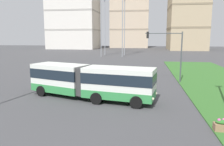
% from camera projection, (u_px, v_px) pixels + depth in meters
% --- Properties ---
extents(articulated_bus, '(12.02, 5.40, 3.00)m').
position_uv_depth(articulated_bus, '(90.00, 81.00, 20.11)').
color(articulated_bus, silver).
rests_on(articulated_bus, ground).
extents(car_navy_sedan, '(4.41, 2.04, 1.58)m').
position_uv_depth(car_navy_sedan, '(72.00, 73.00, 30.09)').
color(car_navy_sedan, '#19234C').
rests_on(car_navy_sedan, ground).
extents(flower_planter_2, '(1.10, 0.56, 0.74)m').
position_uv_depth(flower_planter_2, '(224.00, 125.00, 13.16)').
color(flower_planter_2, '#937051').
rests_on(flower_planter_2, grass_median).
extents(traffic_light_far_right, '(4.46, 0.28, 6.19)m').
position_uv_depth(traffic_light_far_right, '(169.00, 48.00, 27.00)').
color(traffic_light_far_right, '#474C51').
rests_on(traffic_light_far_right, ground).
extents(apartment_tower_westcentre, '(19.14, 14.44, 44.11)m').
position_uv_depth(apartment_tower_westcentre, '(130.00, 4.00, 113.62)').
color(apartment_tower_westcentre, '#C6B299').
rests_on(apartment_tower_westcentre, ground).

